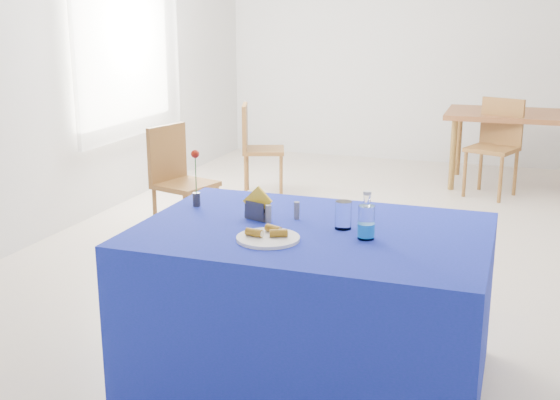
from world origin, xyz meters
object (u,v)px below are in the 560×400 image
Objects in this scene: plate at (268,238)px; oak_table at (519,120)px; chair_bg_left at (496,140)px; blue_table at (311,305)px; water_bottle at (366,223)px; chair_win_b at (255,143)px; chair_win_a at (177,174)px.

oak_table is (0.99, 4.63, -0.09)m from plate.
plate is at bearing -80.20° from chair_bg_left.
plate is 4.74m from oak_table.
plate is 4.29m from chair_bg_left.
chair_bg_left is at bearing 79.32° from plate.
water_bottle reaches higher than blue_table.
plate is 0.32× the size of chair_win_b.
blue_table is 7.44× the size of water_bottle.
blue_table is 1.80× the size of chair_win_a.
chair_win_b reaches higher than oak_table.
chair_bg_left is (0.39, 4.06, -0.29)m from water_bottle.
plate reaches higher than blue_table.
oak_table is at bearing 82.53° from water_bottle.
oak_table is 1.61× the size of chair_win_a.
plate is 0.31× the size of chair_win_a.
oak_table is at bearing -27.41° from chair_win_a.
chair_win_b is (-2.38, -1.17, -0.17)m from oak_table.
chair_bg_left is at bearing 84.45° from water_bottle.
plate is at bearing -102.03° from oak_table.
chair_bg_left is (0.66, 3.99, 0.16)m from blue_table.
chair_win_b is at bearing 12.56° from chair_win_a.
oak_table is at bearing 85.77° from chair_bg_left.
water_bottle reaches higher than oak_table.
chair_win_a is 1.01× the size of chair_win_b.
chair_bg_left is at bearing -114.70° from oak_table.
blue_table is at bearing 165.60° from water_bottle.
chair_win_a is at bearing -114.95° from chair_bg_left.
oak_table is (0.59, 4.48, -0.15)m from water_bottle.
chair_win_b is at bearing -153.86° from oak_table.
plate is 1.30× the size of water_bottle.
water_bottle is (0.40, 0.16, 0.06)m from plate.
chair_bg_left reaches higher than chair_win_b.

